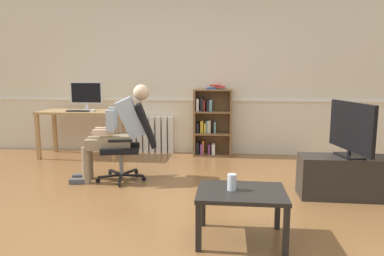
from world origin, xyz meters
The scene contains 14 objects.
ground_plane centered at (0.00, 0.00, 0.00)m, with size 18.00×18.00×0.00m, color brown.
back_wall centered at (0.00, 2.65, 1.35)m, with size 12.00×0.13×2.70m.
computer_desk centered at (-1.79, 2.15, 0.65)m, with size 1.31×0.63×0.76m.
imac_monitor centered at (-1.73, 2.23, 1.02)m, with size 0.53×0.14×0.46m.
keyboard centered at (-1.78, 2.01, 0.77)m, with size 0.36×0.12×0.02m, color black.
computer_mouse centered at (-1.55, 2.03, 0.77)m, with size 0.06×0.10×0.03m, color white.
bookshelf centered at (0.29, 2.44, 0.55)m, with size 0.62×0.29×1.18m.
radiator centered at (-0.72, 2.54, 0.31)m, with size 0.73×0.08×0.63m.
office_chair centered at (-0.62, 0.97, 0.53)m, with size 0.77×0.63×0.98m.
person_seated centered at (-0.79, 0.93, 0.65)m, with size 1.01×0.51×1.22m.
tv_stand centered at (1.89, 0.55, 0.23)m, with size 1.03×0.38×0.46m.
tv_screen centered at (1.89, 0.55, 0.77)m, with size 0.26×0.84×0.59m.
coffee_table centered at (0.70, -0.57, 0.36)m, with size 0.71×0.53×0.42m.
drinking_glass centered at (0.62, -0.57, 0.48)m, with size 0.07×0.07×0.13m, color silver.
Camera 1 is at (0.59, -3.33, 1.34)m, focal length 33.03 mm.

